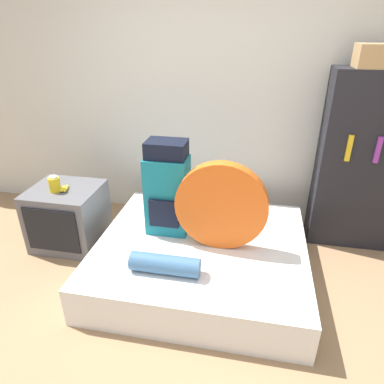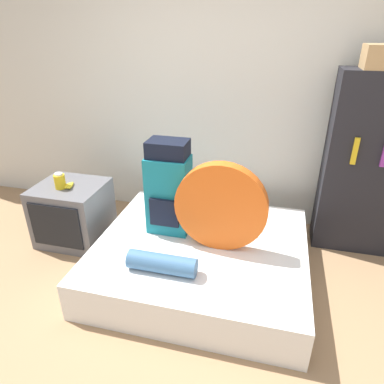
{
  "view_description": "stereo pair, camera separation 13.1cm",
  "coord_description": "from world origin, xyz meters",
  "px_view_note": "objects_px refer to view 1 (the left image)",
  "views": [
    {
      "loc": [
        0.39,
        -1.57,
        1.95
      ],
      "look_at": [
        -0.07,
        0.76,
        0.77
      ],
      "focal_mm": 32.0,
      "sensor_mm": 36.0,
      "label": 1
    },
    {
      "loc": [
        0.52,
        -1.54,
        1.95
      ],
      "look_at": [
        -0.07,
        0.76,
        0.77
      ],
      "focal_mm": 32.0,
      "sensor_mm": 36.0,
      "label": 2
    }
  ],
  "objects_px": {
    "sleeping_roll": "(165,264)",
    "cardboard_box": "(384,56)",
    "television": "(68,216)",
    "canister": "(55,184)",
    "backpack": "(167,189)",
    "tent_bag": "(221,206)",
    "bookshelf": "(367,163)"
  },
  "relations": [
    {
      "from": "bookshelf",
      "to": "tent_bag",
      "type": "bearing_deg",
      "value": -146.31
    },
    {
      "from": "bookshelf",
      "to": "canister",
      "type": "bearing_deg",
      "value": -166.75
    },
    {
      "from": "backpack",
      "to": "cardboard_box",
      "type": "height_order",
      "value": "cardboard_box"
    },
    {
      "from": "backpack",
      "to": "sleeping_roll",
      "type": "xyz_separation_m",
      "value": [
        0.12,
        -0.57,
        -0.32
      ]
    },
    {
      "from": "tent_bag",
      "to": "cardboard_box",
      "type": "height_order",
      "value": "cardboard_box"
    },
    {
      "from": "backpack",
      "to": "bookshelf",
      "type": "height_order",
      "value": "bookshelf"
    },
    {
      "from": "backpack",
      "to": "television",
      "type": "relative_size",
      "value": 1.28
    },
    {
      "from": "tent_bag",
      "to": "canister",
      "type": "height_order",
      "value": "tent_bag"
    },
    {
      "from": "sleeping_roll",
      "to": "tent_bag",
      "type": "bearing_deg",
      "value": 50.25
    },
    {
      "from": "canister",
      "to": "bookshelf",
      "type": "bearing_deg",
      "value": 13.25
    },
    {
      "from": "canister",
      "to": "bookshelf",
      "type": "height_order",
      "value": "bookshelf"
    },
    {
      "from": "television",
      "to": "bookshelf",
      "type": "bearing_deg",
      "value": 12.23
    },
    {
      "from": "sleeping_roll",
      "to": "television",
      "type": "distance_m",
      "value": 1.31
    },
    {
      "from": "cardboard_box",
      "to": "canister",
      "type": "bearing_deg",
      "value": -167.05
    },
    {
      "from": "tent_bag",
      "to": "canister",
      "type": "distance_m",
      "value": 1.53
    },
    {
      "from": "bookshelf",
      "to": "television",
      "type": "bearing_deg",
      "value": -167.77
    },
    {
      "from": "television",
      "to": "bookshelf",
      "type": "xyz_separation_m",
      "value": [
        2.7,
        0.59,
        0.52
      ]
    },
    {
      "from": "backpack",
      "to": "tent_bag",
      "type": "xyz_separation_m",
      "value": [
        0.47,
        -0.15,
        -0.03
      ]
    },
    {
      "from": "television",
      "to": "canister",
      "type": "relative_size",
      "value": 4.24
    },
    {
      "from": "canister",
      "to": "cardboard_box",
      "type": "height_order",
      "value": "cardboard_box"
    },
    {
      "from": "canister",
      "to": "bookshelf",
      "type": "distance_m",
      "value": 2.82
    },
    {
      "from": "tent_bag",
      "to": "bookshelf",
      "type": "xyz_separation_m",
      "value": [
        1.22,
        0.82,
        0.13
      ]
    },
    {
      "from": "sleeping_roll",
      "to": "cardboard_box",
      "type": "bearing_deg",
      "value": 38.77
    },
    {
      "from": "television",
      "to": "cardboard_box",
      "type": "relative_size",
      "value": 1.49
    },
    {
      "from": "backpack",
      "to": "tent_bag",
      "type": "height_order",
      "value": "backpack"
    },
    {
      "from": "backpack",
      "to": "tent_bag",
      "type": "distance_m",
      "value": 0.49
    },
    {
      "from": "tent_bag",
      "to": "cardboard_box",
      "type": "xyz_separation_m",
      "value": [
        1.15,
        0.78,
        1.03
      ]
    },
    {
      "from": "backpack",
      "to": "sleeping_roll",
      "type": "relative_size",
      "value": 1.58
    },
    {
      "from": "canister",
      "to": "sleeping_roll",
      "type": "bearing_deg",
      "value": -26.61
    },
    {
      "from": "backpack",
      "to": "canister",
      "type": "bearing_deg",
      "value": 178.87
    },
    {
      "from": "sleeping_roll",
      "to": "cardboard_box",
      "type": "distance_m",
      "value": 2.33
    },
    {
      "from": "cardboard_box",
      "to": "sleeping_roll",
      "type": "bearing_deg",
      "value": -141.23
    }
  ]
}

